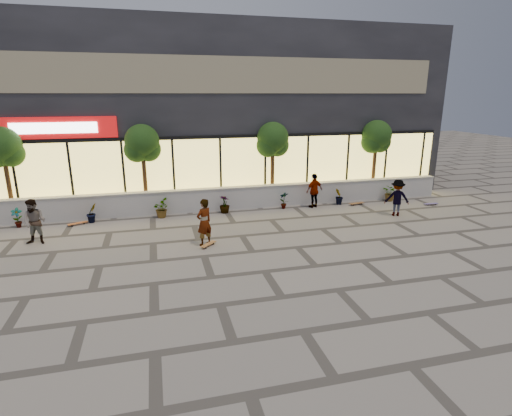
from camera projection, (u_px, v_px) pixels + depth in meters
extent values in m
plane|color=gray|center=(265.00, 272.00, 12.04)|extent=(80.00, 80.00, 0.00)
cube|color=beige|center=(225.00, 199.00, 18.43)|extent=(22.00, 0.35, 1.00)
cube|color=#B2AFA8|center=(224.00, 188.00, 18.28)|extent=(22.00, 0.42, 0.04)
cube|color=black|center=(206.00, 111.00, 22.52)|extent=(24.00, 9.00, 8.50)
cube|color=#F5D862|center=(221.00, 170.00, 19.01)|extent=(23.04, 0.05, 3.00)
cube|color=black|center=(220.00, 137.00, 18.56)|extent=(23.04, 0.08, 0.15)
cube|color=red|center=(54.00, 128.00, 16.73)|extent=(5.00, 0.10, 0.90)
cube|color=white|center=(54.00, 128.00, 16.66)|extent=(3.40, 0.06, 0.45)
cube|color=brown|center=(218.00, 75.00, 17.83)|extent=(21.60, 0.05, 1.60)
imported|color=#1A3A12|center=(17.00, 218.00, 15.92)|extent=(0.43, 0.29, 0.81)
imported|color=#1A3A12|center=(92.00, 213.00, 16.59)|extent=(0.57, 0.57, 0.81)
imported|color=#1A3A12|center=(161.00, 208.00, 17.25)|extent=(0.68, 0.77, 0.81)
imported|color=#1A3A12|center=(225.00, 204.00, 17.92)|extent=(0.64, 0.64, 0.81)
imported|color=#1A3A12|center=(284.00, 200.00, 18.58)|extent=(0.46, 0.35, 0.81)
imported|color=#1A3A12|center=(339.00, 197.00, 19.24)|extent=(0.55, 0.57, 0.81)
imported|color=#1A3A12|center=(391.00, 193.00, 19.91)|extent=(0.77, 0.84, 0.81)
cylinder|color=#4A2E1A|center=(8.00, 182.00, 16.64)|extent=(0.18, 0.18, 3.24)
sphere|color=#1A3A12|center=(2.00, 145.00, 16.21)|extent=(1.50, 1.50, 1.50)
sphere|color=#1A3A12|center=(11.00, 153.00, 16.42)|extent=(1.10, 1.10, 1.10)
cylinder|color=#4A2E1A|center=(145.00, 176.00, 17.94)|extent=(0.18, 0.18, 3.24)
sphere|color=#1A3A12|center=(142.00, 141.00, 17.52)|extent=(1.50, 1.50, 1.50)
sphere|color=#1A3A12|center=(137.00, 150.00, 17.51)|extent=(1.10, 1.10, 1.10)
sphere|color=#1A3A12|center=(148.00, 149.00, 17.72)|extent=(1.10, 1.10, 1.10)
cylinder|color=#4A2E1A|center=(272.00, 170.00, 19.36)|extent=(0.18, 0.18, 3.24)
sphere|color=#1A3A12|center=(273.00, 138.00, 18.94)|extent=(1.50, 1.50, 1.50)
sphere|color=#1A3A12|center=(268.00, 146.00, 18.93)|extent=(1.10, 1.10, 1.10)
sphere|color=#1A3A12|center=(277.00, 145.00, 19.14)|extent=(1.10, 1.10, 1.10)
cylinder|color=#4A2E1A|center=(374.00, 165.00, 20.67)|extent=(0.18, 0.18, 3.24)
sphere|color=#1A3A12|center=(377.00, 135.00, 20.24)|extent=(1.50, 1.50, 1.50)
sphere|color=#1A3A12|center=(372.00, 142.00, 20.24)|extent=(1.10, 1.10, 1.10)
sphere|color=#1A3A12|center=(380.00, 142.00, 20.45)|extent=(1.10, 1.10, 1.10)
imported|color=white|center=(204.00, 222.00, 13.95)|extent=(0.74, 0.67, 1.69)
imported|color=#8D865B|center=(35.00, 222.00, 14.07)|extent=(0.91, 0.78, 1.64)
imported|color=silver|center=(314.00, 191.00, 18.67)|extent=(1.03, 0.71, 1.62)
imported|color=maroon|center=(397.00, 198.00, 17.41)|extent=(1.19, 0.96, 1.61)
cube|color=#976131|center=(208.00, 244.00, 14.03)|extent=(0.65, 0.67, 0.02)
cylinder|color=black|center=(211.00, 243.00, 14.27)|extent=(0.06, 0.06, 0.05)
cylinder|color=black|center=(214.00, 244.00, 14.21)|extent=(0.06, 0.06, 0.05)
cylinder|color=black|center=(203.00, 247.00, 13.89)|extent=(0.06, 0.06, 0.05)
cylinder|color=black|center=(206.00, 248.00, 13.83)|extent=(0.06, 0.06, 0.05)
cube|color=#C15E24|center=(78.00, 223.00, 16.31)|extent=(0.77, 0.50, 0.02)
cylinder|color=black|center=(83.00, 223.00, 16.52)|extent=(0.06, 0.05, 0.05)
cylinder|color=black|center=(84.00, 224.00, 16.42)|extent=(0.06, 0.05, 0.05)
cylinder|color=black|center=(71.00, 225.00, 16.24)|extent=(0.06, 0.05, 0.05)
cylinder|color=black|center=(72.00, 226.00, 16.13)|extent=(0.06, 0.05, 0.05)
cube|color=brown|center=(357.00, 203.00, 19.29)|extent=(0.84, 0.38, 0.02)
cylinder|color=black|center=(360.00, 203.00, 19.48)|extent=(0.06, 0.04, 0.06)
cylinder|color=black|center=(362.00, 204.00, 19.36)|extent=(0.06, 0.04, 0.06)
cylinder|color=black|center=(352.00, 204.00, 19.27)|extent=(0.06, 0.04, 0.06)
cylinder|color=black|center=(354.00, 205.00, 19.14)|extent=(0.06, 0.04, 0.06)
cube|color=#5B4D8E|center=(431.00, 204.00, 19.26)|extent=(0.70, 0.20, 0.02)
cylinder|color=black|center=(434.00, 204.00, 19.38)|extent=(0.05, 0.03, 0.05)
cylinder|color=black|center=(436.00, 205.00, 19.26)|extent=(0.05, 0.03, 0.05)
cylinder|color=black|center=(426.00, 204.00, 19.29)|extent=(0.05, 0.03, 0.05)
cylinder|color=black|center=(428.00, 205.00, 19.17)|extent=(0.05, 0.03, 0.05)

